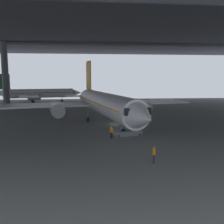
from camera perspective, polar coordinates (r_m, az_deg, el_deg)
The scene contains 7 objects.
ground_plane at distance 43.98m, azimuth 0.93°, elevation -2.79°, with size 110.00×110.00×0.00m, color slate.
hangar_structure at distance 57.93m, azimuth -0.76°, elevation 18.16°, with size 121.00×99.00×19.18m.
airplane_main at distance 44.79m, azimuth -1.83°, elevation 1.94°, with size 37.00×37.78×11.83m.
boarding_stairs at distance 35.50m, azimuth 3.66°, elevation -4.13°, with size 4.47×2.25×4.73m.
crew_worker_near_nose at distance 24.28m, azimuth 9.54°, elevation -9.26°, with size 0.35×0.50×1.68m.
crew_worker_by_stairs at distance 33.47m, azimuth -0.13°, elevation -4.47°, with size 0.42×0.41×1.67m.
airplane_distant at distance 86.11m, azimuth -16.61°, elevation 4.08°, with size 28.54×28.08×9.37m.
Camera 1 is at (-4.89, -42.97, 7.99)m, focal length 40.14 mm.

